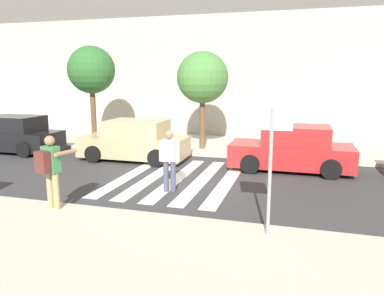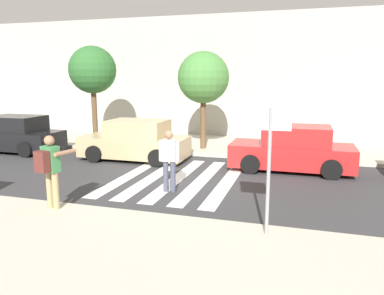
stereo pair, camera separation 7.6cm
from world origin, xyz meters
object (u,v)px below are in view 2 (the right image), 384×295
at_px(parked_car_red, 293,150).
at_px(street_tree_center, 203,78).
at_px(pedestrian_crossing, 169,158).
at_px(street_tree_west, 93,70).
at_px(photographer_with_backpack, 50,166).
at_px(stop_sign, 270,130).
at_px(parked_car_tan, 135,141).
at_px(parked_car_black, 15,135).

xyz_separation_m(parked_car_red, street_tree_center, (-3.80, 2.36, 2.40)).
bearing_deg(street_tree_center, parked_car_red, -31.81).
bearing_deg(pedestrian_crossing, street_tree_west, 135.19).
relative_size(pedestrian_crossing, parked_car_red, 0.42).
height_order(photographer_with_backpack, parked_car_red, photographer_with_backpack).
bearing_deg(stop_sign, street_tree_west, 136.65).
distance_m(pedestrian_crossing, parked_car_red, 4.74).
relative_size(stop_sign, parked_car_tan, 0.69).
height_order(parked_car_black, street_tree_west, street_tree_west).
relative_size(photographer_with_backpack, parked_car_tan, 0.42).
distance_m(parked_car_tan, street_tree_center, 3.95).
xyz_separation_m(parked_car_black, street_tree_center, (7.72, 2.36, 2.40)).
xyz_separation_m(stop_sign, parked_car_black, (-11.24, 5.97, -1.47)).
height_order(photographer_with_backpack, street_tree_west, street_tree_west).
xyz_separation_m(photographer_with_backpack, pedestrian_crossing, (2.01, 2.44, -0.19)).
bearing_deg(parked_car_black, street_tree_center, 16.97).
bearing_deg(parked_car_red, stop_sign, -92.70).
relative_size(parked_car_tan, parked_car_red, 1.00).
height_order(photographer_with_backpack, parked_car_black, photographer_with_backpack).
height_order(parked_car_tan, street_tree_west, street_tree_west).
xyz_separation_m(stop_sign, street_tree_center, (-3.52, 8.32, 0.93)).
distance_m(photographer_with_backpack, pedestrian_crossing, 3.17).
distance_m(pedestrian_crossing, parked_car_tan, 4.40).
height_order(stop_sign, photographer_with_backpack, stop_sign).
bearing_deg(photographer_with_backpack, parked_car_tan, 96.32).
relative_size(parked_car_red, street_tree_west, 0.93).
xyz_separation_m(pedestrian_crossing, street_tree_west, (-5.73, 5.69, 2.48)).
height_order(pedestrian_crossing, parked_car_red, pedestrian_crossing).
bearing_deg(parked_car_red, pedestrian_crossing, -132.56).
bearing_deg(street_tree_center, pedestrian_crossing, -84.19).
distance_m(stop_sign, photographer_with_backpack, 5.04).
bearing_deg(street_tree_west, street_tree_center, 1.77).
relative_size(parked_car_tan, street_tree_west, 0.93).
xyz_separation_m(pedestrian_crossing, parked_car_red, (3.20, 3.49, -0.25)).
height_order(pedestrian_crossing, street_tree_west, street_tree_west).
height_order(parked_car_black, parked_car_tan, same).
distance_m(stop_sign, pedestrian_crossing, 4.02).
xyz_separation_m(stop_sign, photographer_with_backpack, (-4.93, 0.04, -1.03)).
relative_size(parked_car_black, street_tree_west, 0.93).
xyz_separation_m(photographer_with_backpack, street_tree_west, (-3.72, 8.13, 2.29)).
distance_m(pedestrian_crossing, parked_car_black, 9.02).
relative_size(stop_sign, street_tree_west, 0.64).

